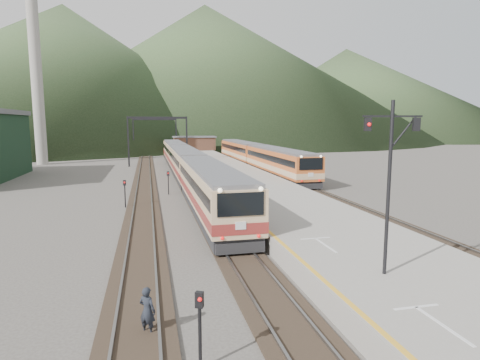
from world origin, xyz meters
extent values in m
plane|color=#47423D|center=(0.00, 0.00, 0.00)|extent=(400.00, 400.00, 0.00)
cube|color=black|center=(0.00, 40.00, 0.06)|extent=(2.60, 200.00, 0.12)
cube|color=slate|center=(-0.72, 40.00, 0.16)|extent=(0.10, 200.00, 0.14)
cube|color=slate|center=(0.72, 40.00, 0.16)|extent=(0.10, 200.00, 0.14)
cube|color=black|center=(-5.00, 40.00, 0.06)|extent=(2.60, 200.00, 0.12)
cube|color=slate|center=(-5.72, 40.00, 0.16)|extent=(0.10, 200.00, 0.14)
cube|color=slate|center=(-4.28, 40.00, 0.16)|extent=(0.10, 200.00, 0.14)
cube|color=black|center=(11.50, 40.00, 0.06)|extent=(2.60, 200.00, 0.12)
cube|color=slate|center=(10.78, 40.00, 0.16)|extent=(0.10, 200.00, 0.14)
cube|color=slate|center=(12.22, 40.00, 0.16)|extent=(0.10, 200.00, 0.14)
cube|color=gray|center=(5.60, 38.00, 0.50)|extent=(8.00, 100.00, 1.00)
cube|color=black|center=(-7.50, 55.00, 4.00)|extent=(0.25, 0.25, 8.00)
cube|color=black|center=(1.80, 55.00, 4.00)|extent=(0.25, 0.25, 8.00)
cube|color=black|center=(-2.85, 55.00, 7.80)|extent=(9.30, 0.22, 0.35)
cube|color=black|center=(-7.50, 80.00, 4.00)|extent=(0.25, 0.25, 8.00)
cube|color=black|center=(1.80, 80.00, 4.00)|extent=(0.25, 0.25, 8.00)
cube|color=black|center=(-2.85, 80.00, 7.80)|extent=(9.30, 0.22, 0.35)
cylinder|color=#9E998E|center=(-22.00, 62.00, 15.00)|extent=(1.80, 1.80, 30.00)
cube|color=#523224|center=(5.60, 78.00, 2.40)|extent=(9.00, 4.00, 2.80)
cube|color=slate|center=(5.60, 78.00, 3.95)|extent=(9.40, 4.40, 0.30)
cone|color=#28401F|center=(-40.00, 190.00, 30.00)|extent=(180.00, 180.00, 60.00)
cone|color=#28401F|center=(30.00, 230.00, 37.50)|extent=(220.00, 220.00, 75.00)
cone|color=#28401F|center=(110.00, 210.00, 25.00)|extent=(160.00, 160.00, 50.00)
cube|color=tan|center=(0.00, 17.75, 2.03)|extent=(2.94, 19.79, 3.59)
cube|color=tan|center=(0.00, 38.04, 2.03)|extent=(2.94, 19.79, 3.59)
cube|color=tan|center=(0.00, 58.33, 2.03)|extent=(2.94, 19.79, 3.59)
cube|color=#C55D28|center=(11.50, 36.42, 2.10)|extent=(3.06, 20.60, 3.74)
cube|color=#C55D28|center=(11.50, 57.52, 2.10)|extent=(3.06, 20.60, 3.74)
cylinder|color=black|center=(4.46, 2.03, 4.36)|extent=(0.14, 0.14, 6.72)
cube|color=black|center=(4.46, 2.03, 7.12)|extent=(2.15, 0.61, 0.07)
cube|color=black|center=(3.59, 2.26, 6.82)|extent=(0.29, 0.24, 0.50)
cube|color=black|center=(5.33, 1.81, 6.82)|extent=(0.29, 0.24, 0.50)
cylinder|color=black|center=(-3.20, -0.98, 1.00)|extent=(0.10, 0.10, 2.00)
cube|color=black|center=(-3.20, -0.98, 2.05)|extent=(0.27, 0.24, 0.45)
cylinder|color=black|center=(-2.63, 27.69, 1.00)|extent=(0.10, 0.10, 2.00)
cube|color=black|center=(-2.63, 27.69, 2.05)|extent=(0.26, 0.22, 0.45)
cylinder|color=black|center=(-6.42, 22.28, 1.00)|extent=(0.10, 0.10, 2.00)
cube|color=black|center=(-6.42, 22.28, 2.05)|extent=(0.24, 0.19, 0.45)
imported|color=black|center=(-4.64, 1.28, 0.81)|extent=(0.70, 0.66, 1.62)
camera|label=1|loc=(-4.45, -11.40, 6.85)|focal=30.00mm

